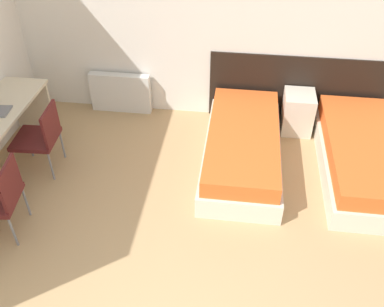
# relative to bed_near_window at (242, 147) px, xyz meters

# --- Properties ---
(wall_back) EXTENTS (5.99, 0.05, 2.70)m
(wall_back) POSITION_rel_bed_near_window_xyz_m (-0.53, 1.06, 1.13)
(wall_back) COLOR silver
(wall_back) RESTS_ON ground_plane
(headboard_panel) EXTENTS (2.37, 0.03, 0.94)m
(headboard_panel) POSITION_rel_bed_near_window_xyz_m (0.69, 1.03, 0.25)
(headboard_panel) COLOR black
(headboard_panel) RESTS_ON ground_plane
(bed_near_window) EXTENTS (0.89, 1.99, 0.45)m
(bed_near_window) POSITION_rel_bed_near_window_xyz_m (0.00, 0.00, 0.00)
(bed_near_window) COLOR beige
(bed_near_window) RESTS_ON ground_plane
(bed_near_door) EXTENTS (0.89, 1.99, 0.45)m
(bed_near_door) POSITION_rel_bed_near_window_xyz_m (1.37, 0.00, 0.00)
(bed_near_door) COLOR beige
(bed_near_door) RESTS_ON ground_plane
(nightstand) EXTENTS (0.39, 0.43, 0.54)m
(nightstand) POSITION_rel_bed_near_window_xyz_m (0.69, 0.78, 0.05)
(nightstand) COLOR beige
(nightstand) RESTS_ON ground_plane
(radiator) EXTENTS (0.84, 0.12, 0.56)m
(radiator) POSITION_rel_bed_near_window_xyz_m (-1.73, 0.94, 0.06)
(radiator) COLOR silver
(radiator) RESTS_ON ground_plane
(chair_near_laptop) EXTENTS (0.49, 0.49, 0.83)m
(chair_near_laptop) POSITION_rel_bed_near_window_xyz_m (-2.29, -0.41, 0.25)
(chair_near_laptop) COLOR #511919
(chair_near_laptop) RESTS_ON ground_plane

